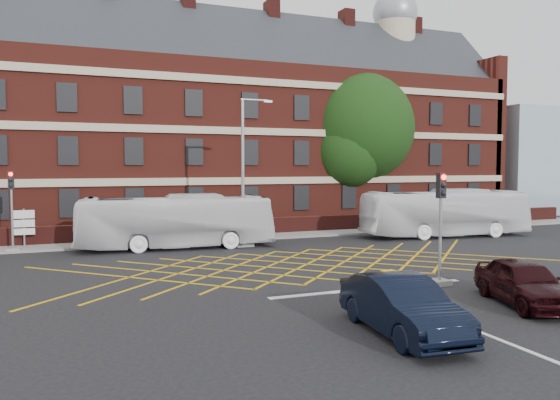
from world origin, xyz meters
name	(u,v)px	position (x,y,z in m)	size (l,w,h in m)	color
ground	(327,272)	(0.00, 0.00, 0.00)	(120.00, 120.00, 0.00)	black
victorian_building	(204,125)	(0.25, 22.00, 7.84)	(51.00, 12.17, 20.40)	#5C1F17
boundary_wall	(236,228)	(0.00, 13.00, 0.55)	(56.00, 0.50, 1.10)	#461612
far_pavement	(241,237)	(0.00, 12.00, 0.06)	(60.00, 3.00, 0.12)	slate
glass_block	(533,162)	(34.00, 21.00, 5.00)	(14.00, 10.00, 10.00)	#99B2BF
box_junction_hatching	(307,264)	(0.00, 2.00, 0.01)	(11.50, 0.12, 0.02)	#CC990C
stop_line	(370,289)	(0.00, -3.50, 0.01)	(8.00, 0.30, 0.02)	silver
centre_line	(502,341)	(0.00, -10.00, 0.01)	(0.15, 14.00, 0.02)	silver
bus_left	(176,221)	(-4.64, 9.17, 1.49)	(2.50, 10.70, 2.98)	silver
bus_right	(445,213)	(12.41, 7.67, 1.53)	(2.57, 10.99, 3.06)	white
car_navy	(402,306)	(-2.09, -8.56, 0.78)	(1.66, 4.76, 1.57)	black
car_maroon	(524,282)	(3.45, -7.40, 0.76)	(1.79, 4.44, 1.51)	black
deciduous_tree	(358,135)	(11.77, 17.66, 7.01)	(8.86, 8.86, 12.05)	black
traffic_light_near	(440,239)	(2.84, -3.90, 1.76)	(0.70, 0.70, 4.27)	slate
traffic_light_far	(12,219)	(-12.90, 11.05, 1.76)	(0.70, 0.70, 4.27)	slate
street_lamp	(244,197)	(-0.88, 8.58, 2.81)	(2.25, 1.00, 8.32)	slate
direction_signs	(24,224)	(-12.41, 12.15, 1.38)	(1.10, 0.16, 2.20)	gray
utility_cabinet	(389,282)	(0.29, -4.32, 0.41)	(0.47, 0.37, 0.81)	gold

